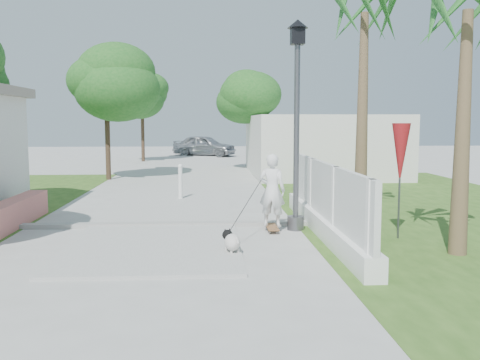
{
  "coord_description": "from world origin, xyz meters",
  "views": [
    {
      "loc": [
        1.02,
        -5.77,
        2.33
      ],
      "look_at": [
        1.69,
        5.44,
        1.1
      ],
      "focal_mm": 40.0,
      "sensor_mm": 36.0,
      "label": 1
    }
  ],
  "objects": [
    {
      "name": "ground",
      "position": [
        0.0,
        0.0,
        0.0
      ],
      "size": [
        90.0,
        90.0,
        0.0
      ],
      "primitive_type": "plane",
      "color": "#B7B7B2",
      "rests_on": "ground"
    },
    {
      "name": "path_strip",
      "position": [
        0.0,
        20.0,
        0.03
      ],
      "size": [
        3.2,
        36.0,
        0.06
      ],
      "primitive_type": "cube",
      "color": "#B7B7B2",
      "rests_on": "ground"
    },
    {
      "name": "curb",
      "position": [
        0.0,
        6.0,
        0.05
      ],
      "size": [
        6.5,
        0.25,
        0.1
      ],
      "primitive_type": "cube",
      "color": "#999993",
      "rests_on": "ground"
    },
    {
      "name": "grass_right",
      "position": [
        7.0,
        8.0,
        0.01
      ],
      "size": [
        8.0,
        20.0,
        0.01
      ],
      "primitive_type": "cube",
      "color": "#30561B",
      "rests_on": "ground"
    },
    {
      "name": "lattice_fence",
      "position": [
        3.4,
        5.0,
        0.54
      ],
      "size": [
        0.35,
        7.0,
        1.5
      ],
      "color": "white",
      "rests_on": "ground"
    },
    {
      "name": "building_right",
      "position": [
        6.0,
        18.0,
        1.3
      ],
      "size": [
        6.0,
        8.0,
        2.6
      ],
      "primitive_type": "cube",
      "color": "silver",
      "rests_on": "ground"
    },
    {
      "name": "street_lamp",
      "position": [
        2.9,
        5.5,
        2.43
      ],
      "size": [
        0.44,
        0.44,
        4.44
      ],
      "color": "#59595E",
      "rests_on": "ground"
    },
    {
      "name": "bollard",
      "position": [
        0.2,
        10.0,
        0.58
      ],
      "size": [
        0.14,
        0.14,
        1.09
      ],
      "color": "white",
      "rests_on": "ground"
    },
    {
      "name": "patio_umbrella",
      "position": [
        4.8,
        4.5,
        1.69
      ],
      "size": [
        0.36,
        0.36,
        2.3
      ],
      "color": "#59595E",
      "rests_on": "ground"
    },
    {
      "name": "tree_path_left",
      "position": [
        -2.98,
        15.98,
        3.82
      ],
      "size": [
        3.4,
        3.4,
        5.23
      ],
      "color": "#4C3826",
      "rests_on": "ground"
    },
    {
      "name": "tree_path_right",
      "position": [
        3.22,
        19.98,
        3.49
      ],
      "size": [
        3.0,
        3.0,
        4.79
      ],
      "color": "#4C3826",
      "rests_on": "ground"
    },
    {
      "name": "tree_path_far",
      "position": [
        -2.78,
        25.98,
        3.82
      ],
      "size": [
        3.2,
        3.2,
        5.17
      ],
      "color": "#4C3826",
      "rests_on": "ground"
    },
    {
      "name": "palm_far",
      "position": [
        4.6,
        6.5,
        4.48
      ],
      "size": [
        1.8,
        1.8,
        5.3
      ],
      "color": "brown",
      "rests_on": "ground"
    },
    {
      "name": "palm_near",
      "position": [
        5.4,
        3.2,
        3.95
      ],
      "size": [
        1.8,
        1.8,
        4.7
      ],
      "color": "brown",
      "rests_on": "ground"
    },
    {
      "name": "skateboarder",
      "position": [
        1.94,
        4.76,
        0.74
      ],
      "size": [
        1.27,
        2.19,
        1.66
      ],
      "rotation": [
        0.0,
        0.0,
        2.78
      ],
      "color": "brown",
      "rests_on": "ground"
    },
    {
      "name": "dog",
      "position": [
        1.42,
        3.45,
        0.23
      ],
      "size": [
        0.43,
        0.6,
        0.43
      ],
      "rotation": [
        0.0,
        0.0,
        0.36
      ],
      "color": "silver",
      "rests_on": "ground"
    },
    {
      "name": "parked_car",
      "position": [
        0.78,
        30.43,
        0.72
      ],
      "size": [
        4.54,
        3.11,
        1.44
      ],
      "primitive_type": "imported",
      "rotation": [
        0.0,
        0.0,
        1.2
      ],
      "color": "#ADAFB5",
      "rests_on": "ground"
    }
  ]
}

